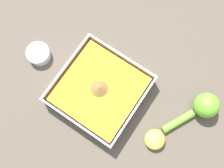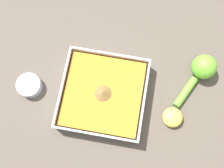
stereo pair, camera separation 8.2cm
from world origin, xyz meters
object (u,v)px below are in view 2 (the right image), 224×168
Objects in this scene: square_dish at (103,95)px; lemon_half at (172,117)px; spice_bowl at (30,86)px; lemon_squeezer at (202,70)px.

lemon_half is at bearing 172.07° from square_dish.
spice_bowl is 1.21× the size of lemon_half.
square_dish reaches higher than spice_bowl.
square_dish is 4.12× the size of lemon_half.
lemon_squeezer is (-0.29, -0.13, 0.01)m from square_dish.
spice_bowl is 0.46m from lemon_half.
spice_bowl is 0.55m from lemon_squeezer.
square_dish is 0.32m from lemon_squeezer.
square_dish reaches higher than lemon_half.
lemon_squeezer is at bearing -165.10° from spice_bowl.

